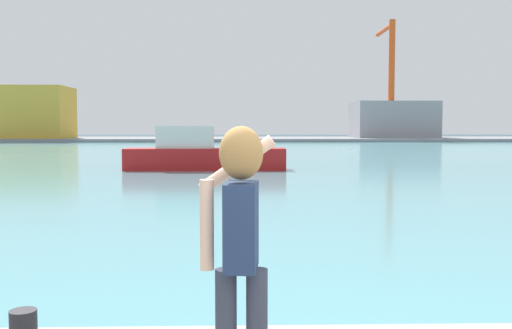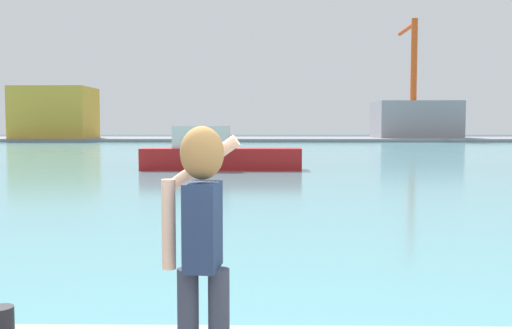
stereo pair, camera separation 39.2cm
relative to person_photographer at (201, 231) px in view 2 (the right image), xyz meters
The scene contains 9 objects.
ground_plane 49.30m from the person_photographer, 89.08° to the left, with size 220.00×220.00×0.00m, color #334751.
harbor_water 51.29m from the person_photographer, 89.12° to the left, with size 140.00×100.00×0.02m, color #599EA8.
far_shore_dock 91.27m from the person_photographer, 89.51° to the left, with size 140.00×20.00×0.52m, color gray.
person_photographer is the anchor object (origin of this frame).
harbor_bollard 2.09m from the person_photographer, 154.97° to the left, with size 0.21×0.21×0.30m, color black.
boat_moored 27.98m from the person_photographer, 94.55° to the left, with size 8.81×1.92×2.42m.
warehouse_left 93.64m from the person_photographer, 110.80° to the left, with size 11.82×9.19×8.12m, color gold.
warehouse_right 94.96m from the person_photographer, 74.47° to the left, with size 13.19×9.98×5.97m, color gray.
port_crane 92.65m from the person_photographer, 74.82° to the left, with size 1.00×10.63×18.88m.
Camera 2 is at (-0.38, -2.87, 2.43)m, focal length 39.97 mm.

